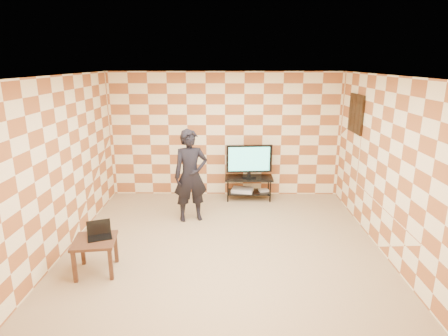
{
  "coord_description": "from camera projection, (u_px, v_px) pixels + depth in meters",
  "views": [
    {
      "loc": [
        0.07,
        -5.51,
        2.9
      ],
      "look_at": [
        0.0,
        0.6,
        1.15
      ],
      "focal_mm": 30.0,
      "sensor_mm": 36.0,
      "label": 1
    }
  ],
  "objects": [
    {
      "name": "side_table",
      "position": [
        95.0,
        245.0,
        5.24
      ],
      "size": [
        0.64,
        0.64,
        0.5
      ],
      "color": "#381F10",
      "rests_on": "floor"
    },
    {
      "name": "wall_left",
      "position": [
        61.0,
        166.0,
        5.75
      ],
      "size": [
        0.02,
        5.0,
        2.7
      ],
      "primitive_type": "cube",
      "color": "#FEEDBB",
      "rests_on": "ground"
    },
    {
      "name": "person",
      "position": [
        191.0,
        176.0,
        6.89
      ],
      "size": [
        0.72,
        0.57,
        1.73
      ],
      "primitive_type": "imported",
      "rotation": [
        0.0,
        0.0,
        0.27
      ],
      "color": "black",
      "rests_on": "floor"
    },
    {
      "name": "wall_art",
      "position": [
        356.0,
        114.0,
        7.02
      ],
      "size": [
        0.04,
        0.72,
        0.72
      ],
      "color": "black",
      "rests_on": "wall_right"
    },
    {
      "name": "floor",
      "position": [
        224.0,
        246.0,
        6.09
      ],
      "size": [
        5.0,
        5.0,
        0.0
      ],
      "primitive_type": "plane",
      "color": "tan",
      "rests_on": "ground"
    },
    {
      "name": "ceiling",
      "position": [
        224.0,
        75.0,
        5.35
      ],
      "size": [
        5.0,
        5.0,
        0.02
      ],
      "primitive_type": "cube",
      "color": "white",
      "rests_on": "wall_back"
    },
    {
      "name": "wall_front",
      "position": [
        220.0,
        242.0,
        3.32
      ],
      "size": [
        5.0,
        0.02,
        2.7
      ],
      "primitive_type": "cube",
      "color": "#FEEDBB",
      "rests_on": "ground"
    },
    {
      "name": "tv",
      "position": [
        249.0,
        160.0,
        7.92
      ],
      "size": [
        0.97,
        0.21,
        0.71
      ],
      "color": "black",
      "rests_on": "tv_stand"
    },
    {
      "name": "game_console",
      "position": [
        264.0,
        190.0,
        8.13
      ],
      "size": [
        0.23,
        0.19,
        0.05
      ],
      "primitive_type": "cube",
      "rotation": [
        0.0,
        0.0,
        0.25
      ],
      "color": "silver",
      "rests_on": "tv_stand"
    },
    {
      "name": "tv_stand",
      "position": [
        249.0,
        183.0,
        8.07
      ],
      "size": [
        1.02,
        0.46,
        0.5
      ],
      "color": "black",
      "rests_on": "floor"
    },
    {
      "name": "wall_right",
      "position": [
        387.0,
        167.0,
        5.69
      ],
      "size": [
        0.02,
        5.0,
        2.7
      ],
      "primitive_type": "cube",
      "color": "#FEEDBB",
      "rests_on": "ground"
    },
    {
      "name": "wall_back",
      "position": [
        225.0,
        135.0,
        8.12
      ],
      "size": [
        5.0,
        0.02,
        2.7
      ],
      "primitive_type": "cube",
      "color": "#FEEDBB",
      "rests_on": "ground"
    },
    {
      "name": "laptop",
      "position": [
        99.0,
        233.0,
        5.3
      ],
      "size": [
        0.4,
        0.36,
        0.22
      ],
      "color": "black",
      "rests_on": "side_table"
    },
    {
      "name": "dvd_player",
      "position": [
        242.0,
        190.0,
        8.1
      ],
      "size": [
        0.5,
        0.4,
        0.07
      ],
      "primitive_type": "cube",
      "rotation": [
        0.0,
        0.0,
        -0.2
      ],
      "color": "silver",
      "rests_on": "tv_stand"
    }
  ]
}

